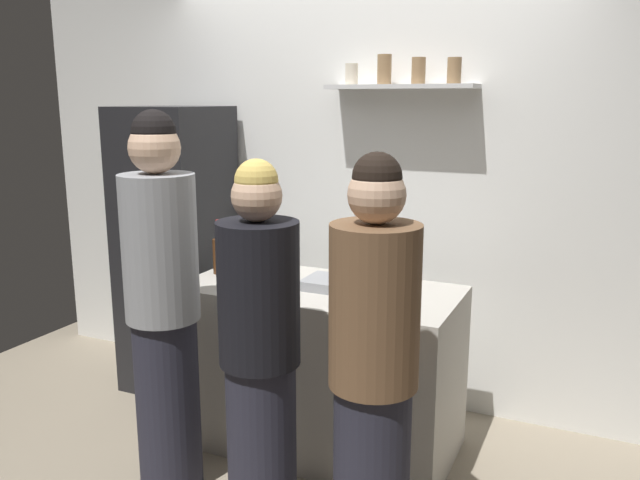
{
  "coord_description": "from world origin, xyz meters",
  "views": [
    {
      "loc": [
        1.38,
        -2.43,
        1.84
      ],
      "look_at": [
        0.04,
        0.5,
        1.13
      ],
      "focal_mm": 36.38,
      "sensor_mm": 36.0,
      "label": 1
    }
  ],
  "objects_px": {
    "baking_pan": "(337,284)",
    "person_brown_jacket": "(373,375)",
    "wine_bottle_pale_glass": "(248,257)",
    "water_bottle_plastic": "(275,249)",
    "person_grey_hoodie": "(163,307)",
    "person_blonde": "(260,355)",
    "wine_bottle_amber_glass": "(220,254)",
    "utensil_holder": "(279,278)",
    "refrigerator": "(177,249)",
    "wine_bottle_dark_glass": "(258,267)"
  },
  "relations": [
    {
      "from": "baking_pan",
      "to": "wine_bottle_amber_glass",
      "type": "bearing_deg",
      "value": 179.13
    },
    {
      "from": "refrigerator",
      "to": "utensil_holder",
      "type": "height_order",
      "value": "refrigerator"
    },
    {
      "from": "wine_bottle_pale_glass",
      "to": "wine_bottle_dark_glass",
      "type": "distance_m",
      "value": 0.17
    },
    {
      "from": "wine_bottle_dark_glass",
      "to": "person_blonde",
      "type": "distance_m",
      "value": 0.73
    },
    {
      "from": "wine_bottle_pale_glass",
      "to": "wine_bottle_dark_glass",
      "type": "bearing_deg",
      "value": -41.67
    },
    {
      "from": "refrigerator",
      "to": "person_blonde",
      "type": "relative_size",
      "value": 1.11
    },
    {
      "from": "wine_bottle_dark_glass",
      "to": "water_bottle_plastic",
      "type": "xyz_separation_m",
      "value": [
        -0.1,
        0.36,
        0.01
      ]
    },
    {
      "from": "person_brown_jacket",
      "to": "person_blonde",
      "type": "bearing_deg",
      "value": -29.91
    },
    {
      "from": "refrigerator",
      "to": "person_grey_hoodie",
      "type": "relative_size",
      "value": 1.0
    },
    {
      "from": "person_brown_jacket",
      "to": "refrigerator",
      "type": "bearing_deg",
      "value": -56.89
    },
    {
      "from": "water_bottle_plastic",
      "to": "person_grey_hoodie",
      "type": "xyz_separation_m",
      "value": [
        -0.11,
        -0.89,
        -0.1
      ]
    },
    {
      "from": "water_bottle_plastic",
      "to": "person_grey_hoodie",
      "type": "relative_size",
      "value": 0.14
    },
    {
      "from": "person_blonde",
      "to": "person_brown_jacket",
      "type": "xyz_separation_m",
      "value": [
        0.52,
        -0.05,
        0.03
      ]
    },
    {
      "from": "refrigerator",
      "to": "person_brown_jacket",
      "type": "xyz_separation_m",
      "value": [
        1.74,
        -1.13,
        -0.08
      ]
    },
    {
      "from": "wine_bottle_dark_glass",
      "to": "wine_bottle_amber_glass",
      "type": "height_order",
      "value": "wine_bottle_amber_glass"
    },
    {
      "from": "wine_bottle_pale_glass",
      "to": "wine_bottle_dark_glass",
      "type": "relative_size",
      "value": 1.07
    },
    {
      "from": "wine_bottle_pale_glass",
      "to": "person_blonde",
      "type": "xyz_separation_m",
      "value": [
        0.48,
        -0.72,
        -0.21
      ]
    },
    {
      "from": "wine_bottle_amber_glass",
      "to": "person_grey_hoodie",
      "type": "distance_m",
      "value": 0.68
    },
    {
      "from": "person_grey_hoodie",
      "to": "person_brown_jacket",
      "type": "bearing_deg",
      "value": -49.89
    },
    {
      "from": "baking_pan",
      "to": "wine_bottle_dark_glass",
      "type": "height_order",
      "value": "wine_bottle_dark_glass"
    },
    {
      "from": "baking_pan",
      "to": "wine_bottle_pale_glass",
      "type": "distance_m",
      "value": 0.53
    },
    {
      "from": "wine_bottle_pale_glass",
      "to": "person_brown_jacket",
      "type": "height_order",
      "value": "person_brown_jacket"
    },
    {
      "from": "baking_pan",
      "to": "utensil_holder",
      "type": "height_order",
      "value": "utensil_holder"
    },
    {
      "from": "baking_pan",
      "to": "person_brown_jacket",
      "type": "relative_size",
      "value": 0.2
    },
    {
      "from": "utensil_holder",
      "to": "water_bottle_plastic",
      "type": "xyz_separation_m",
      "value": [
        -0.23,
        0.39,
        0.05
      ]
    },
    {
      "from": "utensil_holder",
      "to": "wine_bottle_dark_glass",
      "type": "distance_m",
      "value": 0.14
    },
    {
      "from": "utensil_holder",
      "to": "wine_bottle_pale_glass",
      "type": "bearing_deg",
      "value": 151.29
    },
    {
      "from": "person_grey_hoodie",
      "to": "refrigerator",
      "type": "bearing_deg",
      "value": 80.94
    },
    {
      "from": "refrigerator",
      "to": "water_bottle_plastic",
      "type": "height_order",
      "value": "refrigerator"
    },
    {
      "from": "person_blonde",
      "to": "person_brown_jacket",
      "type": "height_order",
      "value": "person_brown_jacket"
    },
    {
      "from": "utensil_holder",
      "to": "person_brown_jacket",
      "type": "relative_size",
      "value": 0.14
    },
    {
      "from": "wine_bottle_amber_glass",
      "to": "baking_pan",
      "type": "bearing_deg",
      "value": -0.87
    },
    {
      "from": "person_blonde",
      "to": "person_grey_hoodie",
      "type": "xyz_separation_m",
      "value": [
        -0.56,
        0.08,
        0.11
      ]
    },
    {
      "from": "person_grey_hoodie",
      "to": "water_bottle_plastic",
      "type": "bearing_deg",
      "value": 40.27
    },
    {
      "from": "baking_pan",
      "to": "person_grey_hoodie",
      "type": "xyz_separation_m",
      "value": [
        -0.6,
        -0.65,
        -0.01
      ]
    },
    {
      "from": "refrigerator",
      "to": "wine_bottle_amber_glass",
      "type": "distance_m",
      "value": 0.64
    },
    {
      "from": "wine_bottle_pale_glass",
      "to": "water_bottle_plastic",
      "type": "xyz_separation_m",
      "value": [
        0.03,
        0.25,
        -0.01
      ]
    },
    {
      "from": "refrigerator",
      "to": "person_brown_jacket",
      "type": "bearing_deg",
      "value": -32.93
    },
    {
      "from": "wine_bottle_dark_glass",
      "to": "person_brown_jacket",
      "type": "xyz_separation_m",
      "value": [
        0.87,
        -0.66,
        -0.17
      ]
    },
    {
      "from": "wine_bottle_pale_glass",
      "to": "water_bottle_plastic",
      "type": "distance_m",
      "value": 0.25
    },
    {
      "from": "water_bottle_plastic",
      "to": "person_brown_jacket",
      "type": "xyz_separation_m",
      "value": [
        0.97,
        -1.02,
        -0.18
      ]
    },
    {
      "from": "wine_bottle_dark_glass",
      "to": "utensil_holder",
      "type": "bearing_deg",
      "value": -12.45
    },
    {
      "from": "wine_bottle_pale_glass",
      "to": "person_brown_jacket",
      "type": "xyz_separation_m",
      "value": [
        1.0,
        -0.78,
        -0.18
      ]
    },
    {
      "from": "utensil_holder",
      "to": "person_brown_jacket",
      "type": "height_order",
      "value": "person_brown_jacket"
    },
    {
      "from": "water_bottle_plastic",
      "to": "person_blonde",
      "type": "xyz_separation_m",
      "value": [
        0.45,
        -0.97,
        -0.21
      ]
    },
    {
      "from": "refrigerator",
      "to": "wine_bottle_amber_glass",
      "type": "xyz_separation_m",
      "value": [
        0.54,
        -0.33,
        0.1
      ]
    },
    {
      "from": "person_blonde",
      "to": "person_grey_hoodie",
      "type": "relative_size",
      "value": 0.9
    },
    {
      "from": "wine_bottle_pale_glass",
      "to": "person_blonde",
      "type": "bearing_deg",
      "value": -56.3
    },
    {
      "from": "baking_pan",
      "to": "person_grey_hoodie",
      "type": "height_order",
      "value": "person_grey_hoodie"
    },
    {
      "from": "wine_bottle_dark_glass",
      "to": "person_brown_jacket",
      "type": "bearing_deg",
      "value": -37.07
    }
  ]
}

